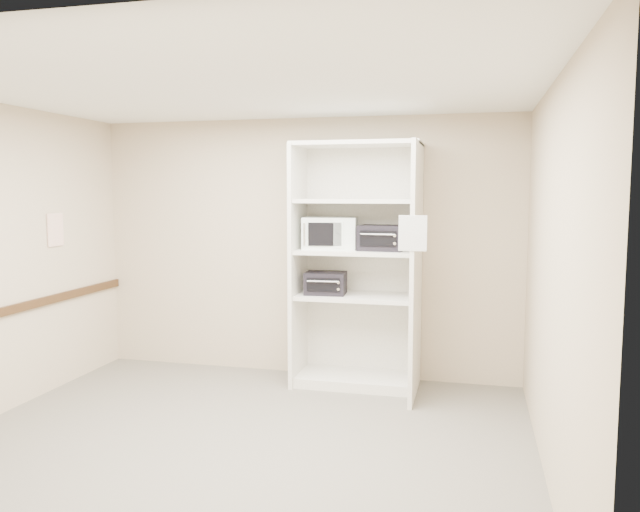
% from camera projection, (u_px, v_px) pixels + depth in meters
% --- Properties ---
extents(floor, '(4.50, 4.00, 0.01)m').
position_uv_depth(floor, '(236.00, 445.00, 4.80)').
color(floor, '#625E53').
rests_on(floor, ground).
extents(ceiling, '(4.50, 4.00, 0.01)m').
position_uv_depth(ceiling, '(231.00, 87.00, 4.52)').
color(ceiling, white).
extents(wall_back, '(4.50, 0.02, 2.70)m').
position_uv_depth(wall_back, '(304.00, 248.00, 6.59)').
color(wall_back, '#BBAA90').
rests_on(wall_back, ground).
extents(wall_front, '(4.50, 0.02, 2.70)m').
position_uv_depth(wall_front, '(64.00, 327.00, 2.73)').
color(wall_front, '#BBAA90').
rests_on(wall_front, ground).
extents(wall_right, '(0.02, 4.00, 2.70)m').
position_uv_depth(wall_right, '(552.00, 281.00, 4.12)').
color(wall_right, '#BBAA90').
rests_on(wall_right, ground).
extents(shelving_unit, '(1.24, 0.92, 2.42)m').
position_uv_depth(shelving_unit, '(361.00, 274.00, 6.17)').
color(shelving_unit, white).
rests_on(shelving_unit, floor).
extents(microwave, '(0.58, 0.47, 0.32)m').
position_uv_depth(microwave, '(330.00, 233.00, 6.24)').
color(microwave, white).
rests_on(microwave, shelving_unit).
extents(toaster_oven_upper, '(0.45, 0.35, 0.25)m').
position_uv_depth(toaster_oven_upper, '(382.00, 238.00, 6.06)').
color(toaster_oven_upper, black).
rests_on(toaster_oven_upper, shelving_unit).
extents(toaster_oven_lower, '(0.42, 0.33, 0.22)m').
position_uv_depth(toaster_oven_lower, '(326.00, 283.00, 6.22)').
color(toaster_oven_lower, black).
rests_on(toaster_oven_lower, shelving_unit).
extents(paper_sign, '(0.24, 0.01, 0.30)m').
position_uv_depth(paper_sign, '(413.00, 233.00, 5.38)').
color(paper_sign, white).
rests_on(paper_sign, shelving_unit).
extents(wall_poster, '(0.01, 0.23, 0.32)m').
position_uv_depth(wall_poster, '(55.00, 230.00, 6.09)').
color(wall_poster, white).
rests_on(wall_poster, wall_left).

